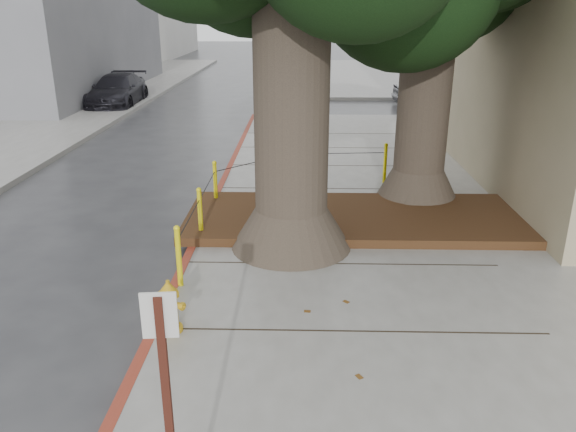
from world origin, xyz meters
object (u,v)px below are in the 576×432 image
object	(u,v)px
car_red	(540,94)
car_dark	(117,90)
fire_hydrant	(169,307)
car_silver	(433,91)
signpost	(169,424)

from	to	relation	value
car_red	car_dark	world-z (taller)	car_dark
fire_hydrant	car_silver	bearing A→B (deg)	89.19
signpost	car_silver	bearing A→B (deg)	68.16
signpost	car_red	size ratio (longest dim) A/B	0.59
car_silver	car_red	size ratio (longest dim) A/B	0.92
fire_hydrant	car_dark	size ratio (longest dim) A/B	0.15
car_silver	car_dark	bearing A→B (deg)	90.09
fire_hydrant	car_red	xyz separation A→B (m)	(11.60, 17.99, 0.13)
signpost	car_silver	size ratio (longest dim) A/B	0.64
signpost	car_red	distance (m)	23.77
car_red	car_dark	size ratio (longest dim) A/B	0.82
car_red	car_dark	bearing A→B (deg)	81.34
fire_hydrant	car_red	bearing A→B (deg)	77.49
fire_hydrant	car_dark	distance (m)	19.35
car_silver	car_red	world-z (taller)	car_red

